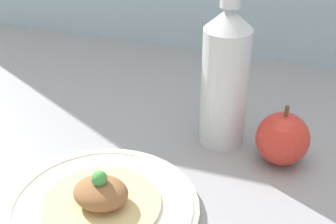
{
  "coord_description": "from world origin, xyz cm",
  "views": [
    {
      "loc": [
        18.63,
        -48.94,
        44.71
      ],
      "look_at": [
        0.34,
        5.01,
        10.76
      ],
      "focal_mm": 50.0,
      "sensor_mm": 36.0,
      "label": 1
    }
  ],
  "objects_px": {
    "plated_food": "(101,197)",
    "apple": "(283,139)",
    "plate": "(102,208)",
    "cider_bottle": "(225,74)"
  },
  "relations": [
    {
      "from": "plate",
      "to": "cider_bottle",
      "type": "height_order",
      "value": "cider_bottle"
    },
    {
      "from": "plate",
      "to": "plated_food",
      "type": "relative_size",
      "value": 1.64
    },
    {
      "from": "plated_food",
      "to": "apple",
      "type": "xyz_separation_m",
      "value": [
        0.21,
        0.2,
        0.01
      ]
    },
    {
      "from": "apple",
      "to": "plated_food",
      "type": "bearing_deg",
      "value": -137.15
    },
    {
      "from": "cider_bottle",
      "to": "apple",
      "type": "relative_size",
      "value": 3.08
    },
    {
      "from": "plated_food",
      "to": "plate",
      "type": "bearing_deg",
      "value": 180.0
    },
    {
      "from": "plated_food",
      "to": "apple",
      "type": "distance_m",
      "value": 0.29
    },
    {
      "from": "plated_food",
      "to": "cider_bottle",
      "type": "relative_size",
      "value": 0.53
    },
    {
      "from": "cider_bottle",
      "to": "apple",
      "type": "height_order",
      "value": "cider_bottle"
    },
    {
      "from": "plate",
      "to": "cider_bottle",
      "type": "bearing_deg",
      "value": 63.72
    }
  ]
}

